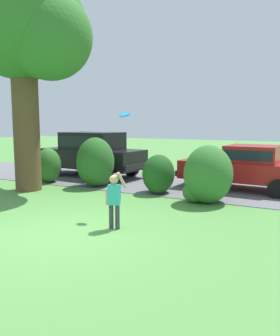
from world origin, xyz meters
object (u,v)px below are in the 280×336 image
(frisbee, at_px, (125,114))
(parked_suv, at_px, (92,152))
(oak_tree_large, at_px, (29,33))
(child_thrower, at_px, (114,197))
(parked_sedan, at_px, (246,166))

(frisbee, bearing_deg, parked_suv, 133.05)
(oak_tree_large, distance_m, child_thrower, 7.10)
(parked_sedan, relative_size, parked_suv, 0.93)
(oak_tree_large, bearing_deg, child_thrower, -27.07)
(child_thrower, bearing_deg, frisbee, 109.12)
(oak_tree_large, relative_size, child_thrower, 5.71)
(parked_suv, bearing_deg, frisbee, -46.95)
(child_thrower, bearing_deg, parked_sedan, 74.51)
(oak_tree_large, xyz_separation_m, frisbee, (4.45, -1.34, -2.74))
(parked_suv, bearing_deg, child_thrower, -50.61)
(parked_suv, xyz_separation_m, child_thrower, (4.84, -5.90, -0.36))
(parked_sedan, height_order, parked_suv, parked_suv)
(parked_sedan, xyz_separation_m, parked_suv, (-6.48, -0.02, 0.23))
(parked_sedan, bearing_deg, frisbee, -113.04)
(child_thrower, bearing_deg, oak_tree_large, 152.93)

